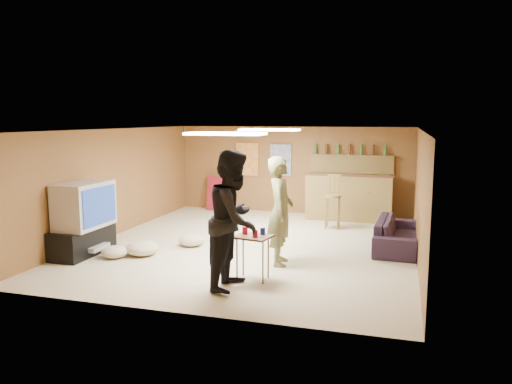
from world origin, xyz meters
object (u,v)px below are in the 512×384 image
(tv_body, at_px, (84,205))
(person_black, at_px, (234,220))
(bar_counter, at_px, (349,197))
(person_olive, at_px, (280,211))
(sofa, at_px, (398,234))
(tray_table, at_px, (253,258))

(tv_body, bearing_deg, person_black, -15.74)
(bar_counter, relative_size, person_olive, 1.11)
(person_black, bearing_deg, bar_counter, -9.07)
(tv_body, relative_size, sofa, 0.58)
(bar_counter, xyz_separation_m, sofa, (1.16, -2.44, -0.27))
(bar_counter, distance_m, sofa, 2.71)
(person_olive, bearing_deg, bar_counter, -20.86)
(person_black, distance_m, tray_table, 0.77)
(bar_counter, height_order, person_olive, person_olive)
(sofa, distance_m, tray_table, 3.25)
(person_olive, distance_m, tray_table, 1.09)
(tray_table, bearing_deg, tv_body, 171.43)
(person_olive, distance_m, person_black, 1.34)
(bar_counter, height_order, tray_table, bar_counter)
(tv_body, relative_size, person_olive, 0.61)
(bar_counter, xyz_separation_m, tray_table, (-0.91, -4.94, -0.21))
(bar_counter, xyz_separation_m, person_black, (-1.07, -5.32, 0.44))
(person_olive, xyz_separation_m, tray_table, (-0.20, -0.91, -0.56))
(sofa, height_order, tray_table, tray_table)
(tv_body, relative_size, tray_table, 1.62)
(tv_body, bearing_deg, tray_table, -8.57)
(person_olive, relative_size, sofa, 0.95)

